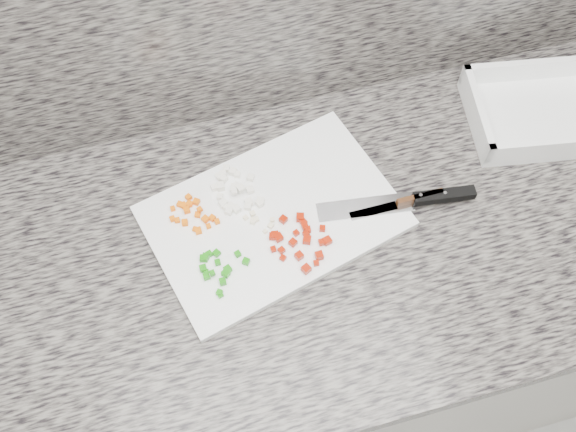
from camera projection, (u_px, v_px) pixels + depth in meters
name	position (u px, v px, depth m)	size (l,w,h in m)	color
cabinet	(283.00, 336.00, 1.49)	(3.92, 0.62, 0.86)	silver
countertop	(282.00, 251.00, 1.09)	(3.96, 0.64, 0.04)	#646058
cutting_board	(274.00, 217.00, 1.10)	(0.41, 0.27, 0.01)	white
carrot_pile	(193.00, 214.00, 1.09)	(0.08, 0.08, 0.01)	#F16505
onion_pile	(235.00, 192.00, 1.11)	(0.08, 0.10, 0.02)	white
green_pepper_pile	(218.00, 268.00, 1.04)	(0.08, 0.09, 0.02)	#177F0B
red_pepper_pile	(299.00, 240.00, 1.06)	(0.10, 0.12, 0.01)	#9E1602
garlic_pile	(258.00, 221.00, 1.08)	(0.05, 0.05, 0.01)	#F6E9BE
chef_knife	(417.00, 200.00, 1.10)	(0.28, 0.06, 0.02)	silver
paring_knife	(408.00, 201.00, 1.10)	(0.17, 0.02, 0.02)	silver
tray	(543.00, 112.00, 1.19)	(0.30, 0.24, 0.06)	white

